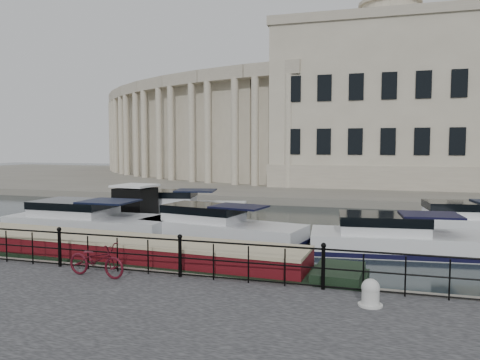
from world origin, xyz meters
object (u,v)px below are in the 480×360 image
object	(u,v)px
narrowboat	(116,262)
mooring_bollard	(370,293)
harbour_hut	(135,206)
bicycle	(96,260)

from	to	relation	value
narrowboat	mooring_bollard	bearing A→B (deg)	-13.88
narrowboat	harbour_hut	size ratio (longest dim) A/B	5.59
harbour_hut	narrowboat	bearing A→B (deg)	-58.77
bicycle	mooring_bollard	distance (m)	7.48
mooring_bollard	narrowboat	world-z (taller)	narrowboat
mooring_bollard	harbour_hut	xyz separation A→B (m)	(-12.62, 11.72, 0.11)
bicycle	harbour_hut	world-z (taller)	harbour_hut
bicycle	harbour_hut	xyz separation A→B (m)	(-5.15, 11.44, -0.08)
harbour_hut	mooring_bollard	bearing A→B (deg)	-37.07
bicycle	narrowboat	xyz separation A→B (m)	(-0.80, 2.29, -0.67)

